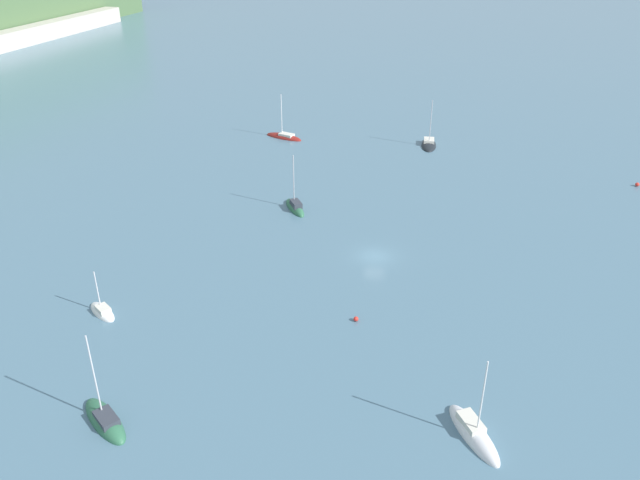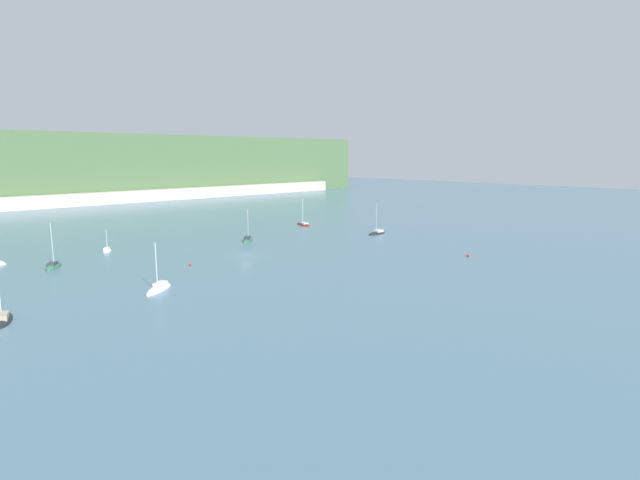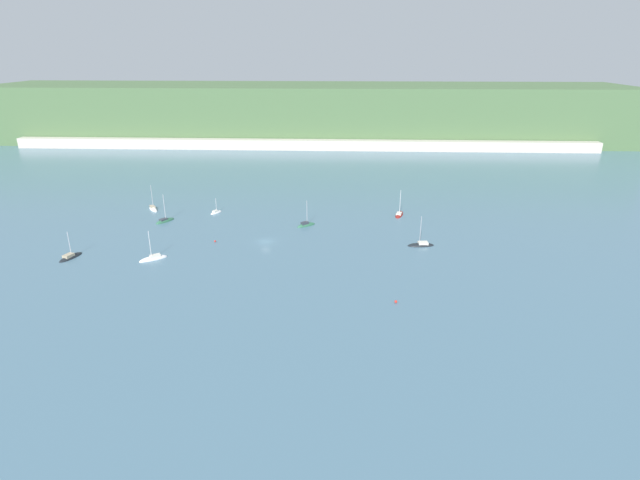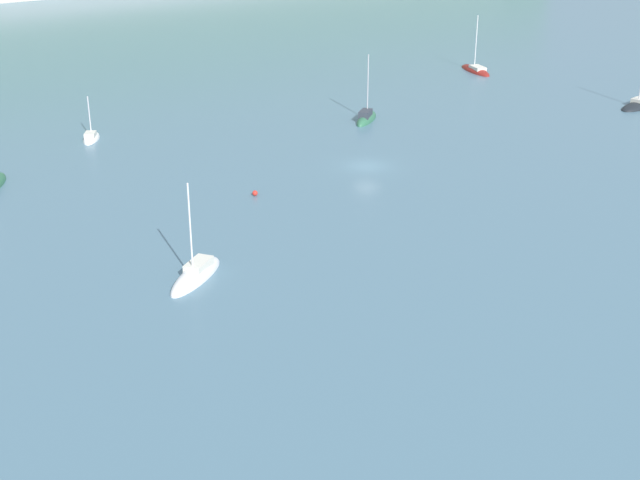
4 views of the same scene
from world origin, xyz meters
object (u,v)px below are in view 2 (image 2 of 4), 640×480
sailboat_2 (303,225)px  sailboat_4 (2,320)px  mooring_buoy_0 (468,255)px  sailboat_3 (54,267)px  sailboat_6 (159,290)px  sailboat_0 (107,251)px  sailboat_5 (377,233)px  mooring_buoy_1 (190,264)px  sailboat_7 (248,241)px

sailboat_2 → sailboat_4: sailboat_2 is taller
sailboat_2 → mooring_buoy_0: bearing=-171.2°
sailboat_3 → sailboat_6: sailboat_3 is taller
sailboat_0 → sailboat_5: 69.26m
sailboat_0 → mooring_buoy_0: bearing=-106.4°
mooring_buoy_0 → sailboat_4: bearing=165.8°
mooring_buoy_0 → mooring_buoy_1: size_ratio=1.18×
sailboat_7 → sailboat_2: bearing=-15.1°
sailboat_2 → mooring_buoy_0: 61.28m
sailboat_5 → sailboat_6: (-70.85, -12.97, -0.01)m
sailboat_7 → mooring_buoy_1: sailboat_7 is taller
sailboat_2 → sailboat_6: bearing=135.9°
sailboat_3 → sailboat_4: 33.37m
sailboat_5 → sailboat_7: sailboat_5 is taller
sailboat_0 → sailboat_3: (-14.04, -9.54, -0.00)m
sailboat_5 → mooring_buoy_0: (-10.16, -33.86, 0.21)m
sailboat_7 → mooring_buoy_1: size_ratio=17.13×
sailboat_2 → sailboat_4: (-89.68, -39.94, 0.04)m
sailboat_0 → mooring_buoy_0: sailboat_0 is taller
sailboat_5 → mooring_buoy_1: bearing=-7.4°
sailboat_7 → sailboat_5: bearing=-61.5°
sailboat_6 → mooring_buoy_1: size_ratio=17.04×
sailboat_7 → mooring_buoy_0: size_ratio=14.53×
sailboat_2 → sailboat_5: size_ratio=0.97×
sailboat_5 → sailboat_2: bearing=-90.5°
sailboat_4 → sailboat_7: bearing=-46.6°
sailboat_0 → sailboat_2: 60.73m
sailboat_5 → sailboat_6: size_ratio=1.04×
sailboat_7 → mooring_buoy_1: (-24.73, -14.92, 0.13)m
sailboat_7 → sailboat_0: bearing=122.4°
sailboat_0 → sailboat_3: 16.97m
sailboat_0 → sailboat_4: sailboat_4 is taller
sailboat_7 → sailboat_6: bearing=179.3°
sailboat_2 → sailboat_7: sailboat_2 is taller
sailboat_0 → sailboat_3: sailboat_3 is taller
sailboat_0 → sailboat_5: bearing=-80.6°
sailboat_2 → sailboat_6: size_ratio=1.01×
mooring_buoy_0 → mooring_buoy_1: bearing=144.6°
mooring_buoy_0 → sailboat_6: bearing=161.0°
sailboat_7 → mooring_buoy_1: 28.88m
sailboat_6 → sailboat_7: size_ratio=0.99×
sailboat_0 → sailboat_6: bearing=-158.0°
sailboat_4 → sailboat_6: sailboat_6 is taller
sailboat_3 → sailboat_5: (78.03, -16.95, 0.02)m
sailboat_3 → sailboat_4: (-14.91, -29.86, 0.03)m
sailboat_3 → sailboat_7: bearing=-58.9°
sailboat_4 → mooring_buoy_1: size_ratio=14.90×
sailboat_6 → sailboat_7: (37.74, 27.92, 0.04)m
sailboat_6 → mooring_buoy_1: sailboat_6 is taller
sailboat_2 → mooring_buoy_0: sailboat_2 is taller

